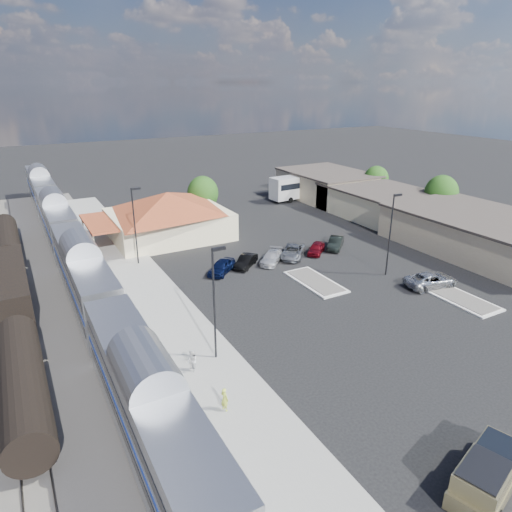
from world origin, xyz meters
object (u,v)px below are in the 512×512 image
station_depot (168,215)px  pickup_truck (490,471)px  coach_bus (304,185)px  suv (431,280)px

station_depot → pickup_truck: (1.20, -47.55, -2.13)m
pickup_truck → coach_bus: (27.36, 57.12, 1.48)m
station_depot → coach_bus: size_ratio=1.35×
suv → station_depot: bearing=42.3°
coach_bus → suv: bearing=160.5°
station_depot → suv: bearing=-57.4°
station_depot → suv: (18.33, -28.61, -2.35)m
suv → coach_bus: (10.23, 38.18, 1.70)m
station_depot → pickup_truck: station_depot is taller
suv → coach_bus: size_ratio=0.41×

